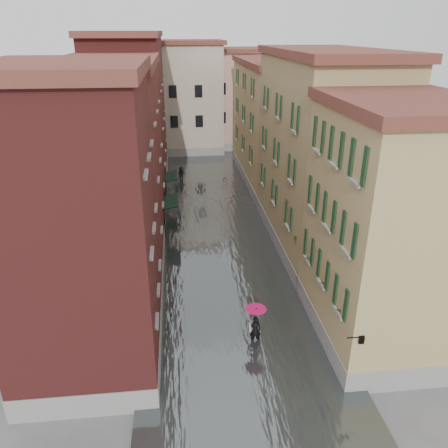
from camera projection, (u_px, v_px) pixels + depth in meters
ground at (235, 318)px, 24.03m from camera, size 120.00×120.00×0.00m
floodwater at (214, 222)px, 35.80m from camera, size 10.00×60.00×0.20m
building_left_near at (83, 233)px, 18.89m from camera, size 6.00×8.00×13.00m
building_left_mid at (114, 166)px, 28.98m from camera, size 6.00×14.00×12.50m
building_left_far at (132, 115)px, 42.30m from camera, size 6.00×16.00×14.00m
building_right_near at (389, 234)px, 20.57m from camera, size 6.00×8.00×11.50m
building_right_mid at (319, 157)px, 30.26m from camera, size 6.00×14.00×13.00m
building_right_far at (273, 125)px, 44.19m from camera, size 6.00×16.00×11.50m
building_end_cream at (173, 99)px, 55.62m from camera, size 12.00×9.00×13.00m
building_end_pink at (241, 100)px, 58.53m from camera, size 10.00×9.00×12.00m
awning_near at (170, 202)px, 33.40m from camera, size 1.09×2.93×2.80m
awning_far at (171, 177)px, 39.18m from camera, size 1.09×3.00×2.80m
wall_lantern at (360, 339)px, 17.79m from camera, size 0.71×0.22×0.35m
window_planters at (311, 254)px, 23.45m from camera, size 0.59×10.81×0.84m
pedestrian_main at (256, 321)px, 21.62m from camera, size 1.07×1.07×2.06m
pedestrian_far at (181, 174)px, 45.65m from camera, size 0.90×0.80×1.53m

